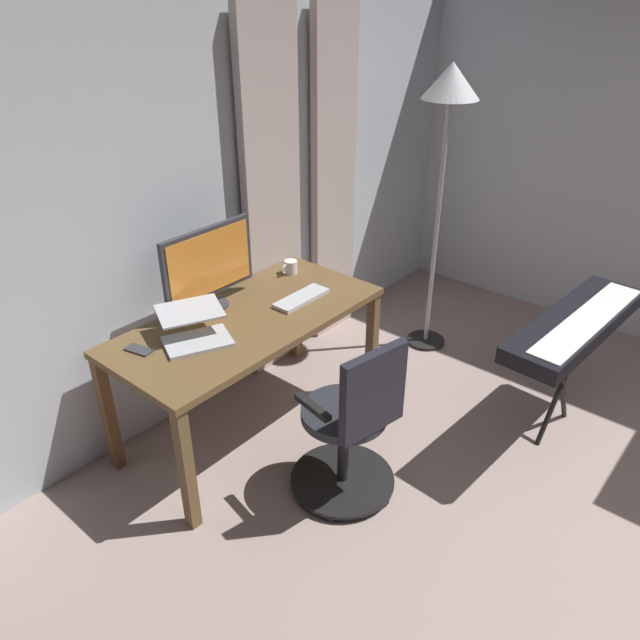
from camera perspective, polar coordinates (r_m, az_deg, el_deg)
back_room_partition at (r=3.68m, az=-10.09°, el=11.67°), size 4.86×0.10×2.58m
curtain_left_panel at (r=4.32m, az=1.29°, el=12.91°), size 0.42×0.06×2.32m
curtain_right_panel at (r=3.88m, az=-4.57°, el=10.90°), size 0.46×0.06×2.32m
desk at (r=3.41m, az=-6.77°, el=-1.01°), size 1.58×0.74×0.76m
office_chair at (r=3.06m, az=3.03°, el=-10.11°), size 0.56×0.56×0.95m
computer_monitor at (r=3.40m, az=-10.47°, el=5.22°), size 0.61×0.18×0.47m
computer_keyboard at (r=3.52m, az=-1.78°, el=2.08°), size 0.37×0.13×0.02m
laptop at (r=3.17m, az=-11.77°, el=-0.95°), size 0.44×0.45×0.15m
cell_phone_by_monitor at (r=3.17m, az=-16.77°, el=-2.72°), size 0.10×0.16×0.01m
mug_tea at (r=3.84m, az=-2.82°, el=5.02°), size 0.12×0.08×0.09m
piano_keyboard at (r=3.60m, az=23.10°, el=-0.53°), size 1.20×0.39×0.80m
floor_lamp at (r=4.03m, az=12.10°, el=19.03°), size 0.36×0.36×1.97m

